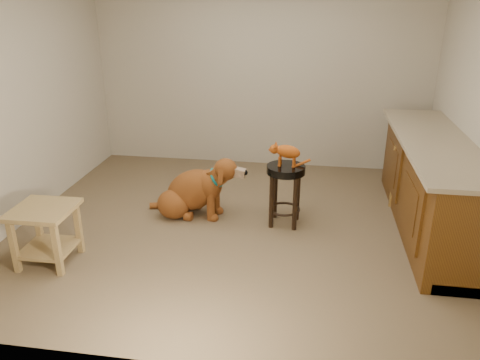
% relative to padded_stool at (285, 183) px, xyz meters
% --- Properties ---
extents(floor, '(4.50, 4.00, 0.01)m').
position_rel_padded_stool_xyz_m(floor, '(-0.47, -0.15, -0.46)').
color(floor, brown).
rests_on(floor, ground).
extents(room_shell, '(4.54, 4.04, 2.62)m').
position_rel_padded_stool_xyz_m(room_shell, '(-0.47, -0.15, 1.22)').
color(room_shell, '#ABA08A').
rests_on(room_shell, ground).
extents(cabinet_run, '(0.70, 2.56, 0.94)m').
position_rel_padded_stool_xyz_m(cabinet_run, '(1.47, 0.15, -0.02)').
color(cabinet_run, '#4C2C0D').
rests_on(cabinet_run, ground).
extents(padded_stool, '(0.39, 0.39, 0.65)m').
position_rel_padded_stool_xyz_m(padded_stool, '(0.00, 0.00, 0.00)').
color(padded_stool, black).
rests_on(padded_stool, ground).
extents(wood_stool, '(0.49, 0.49, 0.72)m').
position_rel_padded_stool_xyz_m(wood_stool, '(1.38, 0.71, -0.09)').
color(wood_stool, brown).
rests_on(wood_stool, ground).
extents(side_table, '(0.52, 0.52, 0.53)m').
position_rel_padded_stool_xyz_m(side_table, '(-2.04, -1.08, -0.11)').
color(side_table, olive).
rests_on(side_table, ground).
extents(golden_retriever, '(1.14, 0.59, 0.73)m').
position_rel_padded_stool_xyz_m(golden_retriever, '(-0.99, 0.07, -0.19)').
color(golden_retriever, brown).
rests_on(golden_retriever, ground).
extents(tabby_kitten, '(0.43, 0.15, 0.27)m').
position_rel_padded_stool_xyz_m(tabby_kitten, '(-0.01, 0.00, 0.33)').
color(tabby_kitten, '#99410F').
rests_on(tabby_kitten, padded_stool).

